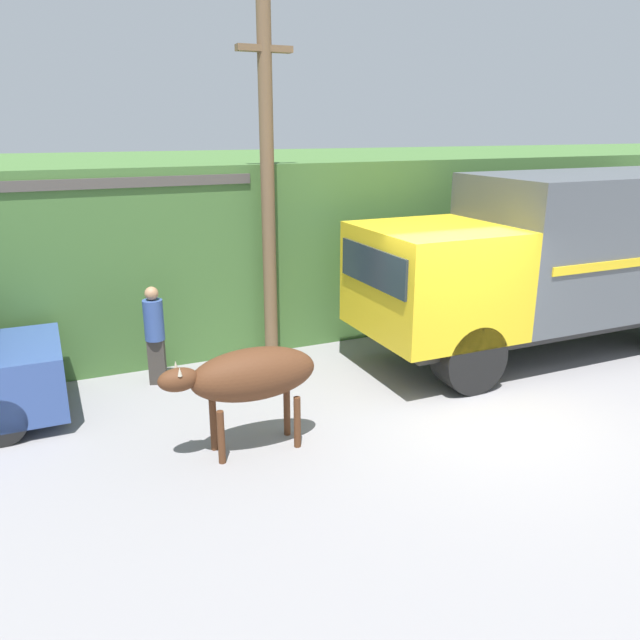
# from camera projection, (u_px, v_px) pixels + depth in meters

# --- Properties ---
(ground_plane) EXTENTS (60.00, 60.00, 0.00)m
(ground_plane) POSITION_uv_depth(u_px,v_px,m) (472.00, 410.00, 9.12)
(ground_plane) COLOR gray
(hillside_embankment) EXTENTS (32.00, 6.58, 3.35)m
(hillside_embankment) POSITION_uv_depth(u_px,v_px,m) (296.00, 229.00, 14.57)
(hillside_embankment) COLOR #426B33
(hillside_embankment) RESTS_ON ground_plane
(building_backdrop) EXTENTS (4.94, 2.70, 3.22)m
(building_backdrop) POSITION_uv_depth(u_px,v_px,m) (96.00, 264.00, 11.06)
(building_backdrop) COLOR #8CC69E
(building_backdrop) RESTS_ON ground_plane
(cargo_truck) EXTENTS (7.42, 2.38, 3.18)m
(cargo_truck) POSITION_uv_depth(u_px,v_px,m) (567.00, 255.00, 11.13)
(cargo_truck) COLOR #2D2D2D
(cargo_truck) RESTS_ON ground_plane
(brown_cow) EXTENTS (1.99, 0.67, 1.36)m
(brown_cow) POSITION_uv_depth(u_px,v_px,m) (250.00, 376.00, 7.73)
(brown_cow) COLOR #512D19
(brown_cow) RESTS_ON ground_plane
(pedestrian_on_hill) EXTENTS (0.39, 0.39, 1.61)m
(pedestrian_on_hill) POSITION_uv_depth(u_px,v_px,m) (155.00, 331.00, 9.82)
(pedestrian_on_hill) COLOR #38332D
(pedestrian_on_hill) RESTS_ON ground_plane
(utility_pole) EXTENTS (0.90, 0.23, 5.82)m
(utility_pole) POSITION_uv_depth(u_px,v_px,m) (268.00, 186.00, 10.28)
(utility_pole) COLOR brown
(utility_pole) RESTS_ON ground_plane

